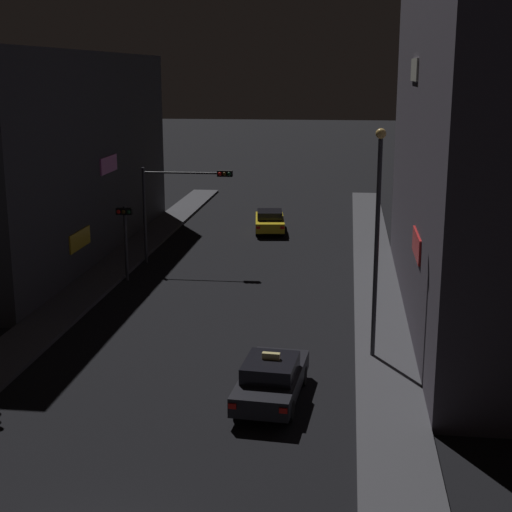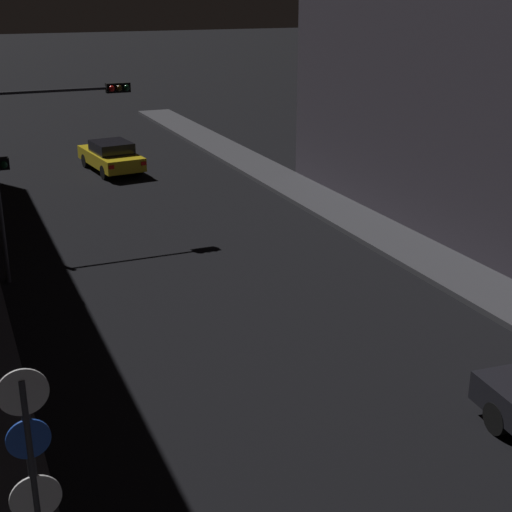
% 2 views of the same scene
% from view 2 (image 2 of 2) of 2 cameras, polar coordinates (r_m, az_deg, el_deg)
% --- Properties ---
extents(sidewalk_right, '(2.15, 52.54, 0.17)m').
position_cam_2_polar(sidewalk_right, '(28.10, 6.61, 3.41)').
color(sidewalk_right, '#424247').
rests_on(sidewalk_right, ground_plane).
extents(far_car, '(2.31, 4.63, 1.42)m').
position_cam_2_polar(far_car, '(35.12, -11.15, 7.61)').
color(far_car, yellow).
rests_on(far_car, ground_plane).
extents(traffic_light_overhead, '(4.87, 0.42, 5.19)m').
position_cam_2_polar(traffic_light_overhead, '(25.30, -16.04, 9.56)').
color(traffic_light_overhead, '#2D2D33').
rests_on(traffic_light_overhead, ground_plane).
extents(sign_pole_left, '(0.63, 0.10, 4.00)m').
position_cam_2_polar(sign_pole_left, '(9.43, -16.65, -17.71)').
color(sign_pole_left, '#2D2D33').
rests_on(sign_pole_left, sidewalk_left).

